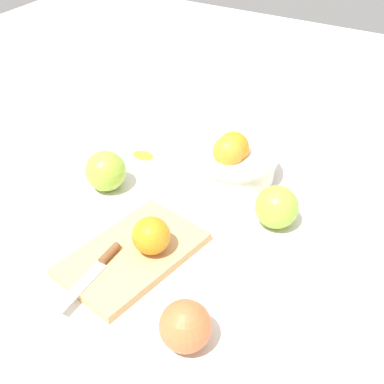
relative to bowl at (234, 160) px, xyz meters
name	(u,v)px	position (x,y,z in m)	size (l,w,h in m)	color
ground_plane	(168,210)	(0.16, -0.06, -0.04)	(2.40, 2.40, 0.00)	silver
bowl	(234,160)	(0.00, 0.00, 0.00)	(0.18, 0.18, 0.10)	white
cutting_board	(133,254)	(0.30, -0.04, -0.03)	(0.24, 0.15, 0.02)	tan
orange_on_board	(151,236)	(0.28, -0.02, 0.01)	(0.07, 0.07, 0.07)	orange
knife	(98,267)	(0.37, -0.07, -0.02)	(0.16, 0.02, 0.01)	silver
apple_back_left	(277,207)	(0.10, 0.13, 0.00)	(0.08, 0.08, 0.08)	#8EB738
apple_front_center	(106,171)	(0.16, -0.21, 0.00)	(0.08, 0.08, 0.08)	#8EB738
apple_back_right	(185,326)	(0.41, 0.12, 0.00)	(0.08, 0.08, 0.08)	#CC6638
citrus_peel	(143,154)	(0.03, -0.21, -0.04)	(0.05, 0.04, 0.01)	orange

